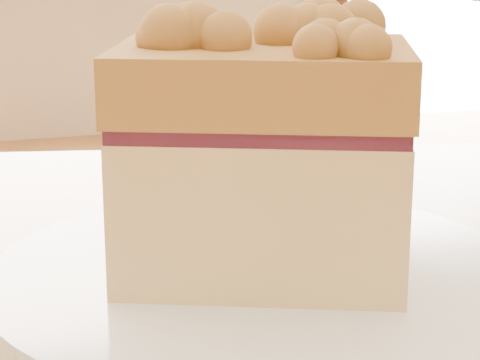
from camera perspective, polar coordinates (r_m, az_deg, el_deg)
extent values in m
cylinder|color=white|center=(0.42, 1.33, -6.62)|extent=(0.24, 0.24, 0.02)
cylinder|color=white|center=(0.42, 1.33, -7.37)|extent=(0.16, 0.16, 0.01)
cube|color=#DCC07C|center=(0.40, 1.37, -1.08)|extent=(0.14, 0.13, 0.06)
cube|color=#431325|center=(0.39, 1.40, 3.81)|extent=(0.14, 0.13, 0.01)
cube|color=#9B6530|center=(0.39, 1.42, 6.22)|extent=(0.15, 0.13, 0.03)
sphere|color=#9B6530|center=(0.36, -4.98, 8.13)|extent=(0.01, 0.01, 0.01)
sphere|color=#9B6530|center=(0.40, -4.48, 8.97)|extent=(0.02, 0.02, 0.02)
sphere|color=#9B6530|center=(0.38, -5.49, 8.77)|extent=(0.03, 0.03, 0.03)
sphere|color=#9B6530|center=(0.39, 1.29, 9.10)|extent=(0.03, 0.03, 0.03)
sphere|color=#9B6530|center=(0.38, -1.16, 8.79)|extent=(0.03, 0.03, 0.03)
sphere|color=#9B6530|center=(0.39, 3.73, 8.85)|extent=(0.02, 0.02, 0.02)
sphere|color=#9B6530|center=(0.41, -3.86, 9.05)|extent=(0.01, 0.01, 0.01)
sphere|color=#9B6530|center=(0.41, 5.41, 9.00)|extent=(0.01, 0.01, 0.01)
sphere|color=#9B6530|center=(0.36, 4.04, 8.14)|extent=(0.01, 0.01, 0.01)
sphere|color=#9B6530|center=(0.42, -1.64, 9.44)|extent=(0.02, 0.02, 0.02)
sphere|color=#9B6530|center=(0.39, 7.83, 8.84)|extent=(0.02, 0.02, 0.02)
sphere|color=#9B6530|center=(0.36, 9.08, 8.37)|extent=(0.03, 0.03, 0.03)
sphere|color=#9B6530|center=(0.41, -2.59, 9.25)|extent=(0.02, 0.02, 0.02)
sphere|color=#9B6530|center=(0.37, 7.51, 8.20)|extent=(0.02, 0.02, 0.02)
sphere|color=#9B6530|center=(0.42, 5.20, 9.16)|extent=(0.02, 0.02, 0.02)
sphere|color=#9B6530|center=(0.36, 1.82, 8.22)|extent=(0.02, 0.02, 0.02)
sphere|color=#9B6530|center=(0.36, -5.94, 8.03)|extent=(0.01, 0.01, 0.01)
sphere|color=#9B6530|center=(0.37, 3.54, 8.37)|extent=(0.01, 0.01, 0.01)
sphere|color=#9B6530|center=(0.43, -6.72, 3.26)|extent=(0.02, 0.02, 0.02)
sphere|color=#9B6530|center=(0.39, -7.74, 2.21)|extent=(0.02, 0.02, 0.02)
sphere|color=#9B6530|center=(0.41, -7.30, 6.24)|extent=(0.01, 0.01, 0.01)
sphere|color=#9B6530|center=(0.42, -6.62, 5.80)|extent=(0.01, 0.01, 0.01)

